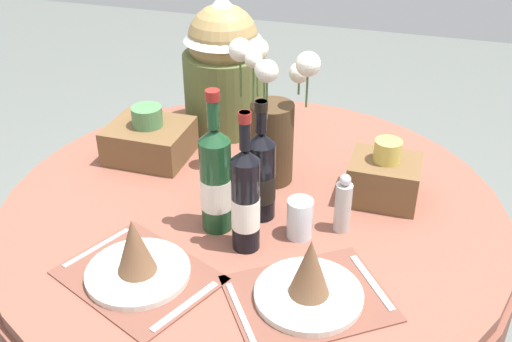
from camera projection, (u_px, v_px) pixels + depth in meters
name	position (u px, v px, depth m)	size (l,w,h in m)	color
dining_table	(252.00, 244.00, 1.72)	(1.39, 1.39, 0.77)	brown
place_setting_left	(136.00, 261.00, 1.36)	(0.42, 0.37, 0.16)	brown
place_setting_right	(309.00, 282.00, 1.30)	(0.43, 0.41, 0.16)	brown
flower_vase	(272.00, 120.00, 1.66)	(0.25, 0.24, 0.40)	#47331E
wine_bottle_left	(261.00, 175.00, 1.53)	(0.08, 0.08, 0.33)	black
wine_bottle_centre	(216.00, 179.00, 1.48)	(0.08, 0.08, 0.38)	#194223
wine_bottle_right	(246.00, 200.00, 1.41)	(0.07, 0.07, 0.36)	black
tumbler_near_left	(300.00, 218.00, 1.49)	(0.07, 0.07, 0.10)	silver
pepper_mill	(343.00, 205.00, 1.50)	(0.04, 0.04, 0.16)	#B7B2AD
gift_tub_back_left	(224.00, 59.00, 1.91)	(0.26, 0.26, 0.45)	#566033
woven_basket_side_left	(149.00, 139.00, 1.83)	(0.24, 0.20, 0.17)	brown
woven_basket_side_right	(384.00, 177.00, 1.63)	(0.19, 0.16, 0.18)	brown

